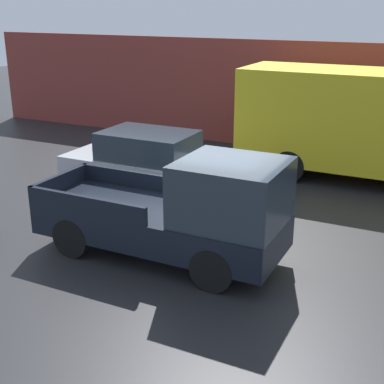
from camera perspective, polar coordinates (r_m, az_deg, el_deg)
The scene contains 5 objects.
ground_plane at distance 11.50m, azimuth 2.37°, elevation -6.05°, with size 60.00×60.00×0.00m, color #232326.
building_wall at distance 18.92m, azimuth 13.45°, elevation 9.64°, with size 28.00×0.15×3.77m.
pickup_truck at distance 10.60m, azimuth -1.10°, elevation -2.26°, with size 5.10×1.93×2.23m.
car at distance 14.53m, azimuth -4.93°, elevation 3.08°, with size 4.44×1.93×1.74m.
delivery_truck at distance 16.26m, azimuth 17.69°, elevation 7.05°, with size 7.67×2.48×3.18m.
Camera 1 is at (4.18, -9.49, 4.96)m, focal length 50.00 mm.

